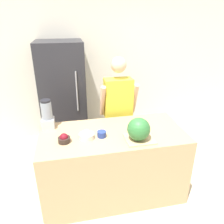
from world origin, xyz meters
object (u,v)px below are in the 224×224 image
Objects in this scene: refrigerator at (63,96)px; watermelon at (139,129)px; person at (118,113)px; bowl_small_blue at (102,134)px; bowl_cream at (87,135)px; blender at (47,115)px; bowl_cherries at (64,139)px.

watermelon is (0.81, -1.60, 0.12)m from refrigerator.
refrigerator is at bearing 136.10° from person.
bowl_small_blue is at bearing -117.36° from person.
bowl_cream is (0.25, -1.45, 0.02)m from refrigerator.
bowl_cherries is at bearing -64.60° from blender.
bowl_small_blue is at bearing -73.52° from refrigerator.
bowl_small_blue is at bearing 0.92° from bowl_cream.
bowl_small_blue is (0.17, 0.00, -0.01)m from bowl_cream.
refrigerator is 4.99× the size of blender.
bowl_small_blue is (-0.39, 0.16, -0.11)m from watermelon.
bowl_cherries is 1.32× the size of bowl_small_blue.
bowl_cherries is (-0.78, -0.72, 0.07)m from person.
refrigerator is 1.09× the size of person.
blender is at bearing 115.40° from bowl_cherries.
blender is (-0.61, 0.37, 0.13)m from bowl_small_blue.
person is 0.87m from bowl_cream.
refrigerator is 7.11× the size of watermelon.
person is 1.06m from bowl_cherries.
bowl_small_blue is at bearing 157.70° from watermelon.
person is 0.86m from watermelon.
refrigerator is at bearing 99.93° from bowl_cream.
refrigerator is 10.89× the size of bowl_cream.
blender reaches higher than bowl_small_blue.
person is at bearing 18.49° from blender.
blender is at bearing 139.91° from bowl_cream.
bowl_cream is (-0.56, 0.16, -0.10)m from watermelon.
watermelon is at bearing -63.06° from refrigerator.
bowl_cherries reaches higher than bowl_small_blue.
person is 6.55× the size of watermelon.
bowl_cherries is at bearing 171.06° from watermelon.
refrigerator is 1.47m from bowl_cherries.
person is 16.32× the size of bowl_small_blue.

